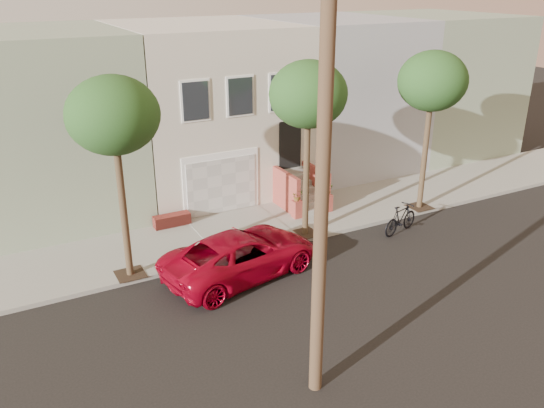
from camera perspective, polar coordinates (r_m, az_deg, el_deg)
ground at (r=17.40m, az=7.23°, el=-8.95°), size 90.00×90.00×0.00m
sidewalk at (r=21.42m, az=-0.93°, el=-2.28°), size 40.00×3.70×0.15m
house_row at (r=25.40m, az=-7.08°, el=9.98°), size 33.10×11.70×7.00m
tree_left at (r=16.69m, az=-15.91°, el=8.57°), size 2.70×2.57×6.30m
tree_mid at (r=19.08m, az=3.73°, el=10.99°), size 2.70×2.57×6.30m
tree_right at (r=22.41m, az=16.08°, el=11.87°), size 2.70×2.57×6.30m
pickup_truck at (r=17.91m, az=-3.16°, el=-5.17°), size 5.61×3.43×1.45m
motorcycle at (r=21.39m, az=13.01°, el=-1.48°), size 1.96×1.01×1.13m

